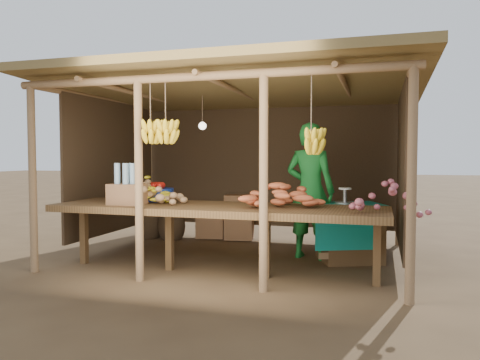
# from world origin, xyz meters

# --- Properties ---
(ground) EXTENTS (60.00, 60.00, 0.00)m
(ground) POSITION_xyz_m (0.00, 0.00, 0.00)
(ground) COLOR brown
(ground) RESTS_ON ground
(stall_structure) EXTENTS (4.70, 3.50, 2.43)m
(stall_structure) POSITION_xyz_m (0.04, -0.04, 1.91)
(stall_structure) COLOR #936F4C
(stall_structure) RESTS_ON ground
(counter) EXTENTS (3.90, 1.05, 0.80)m
(counter) POSITION_xyz_m (0.00, -0.95, 0.74)
(counter) COLOR brown
(counter) RESTS_ON ground
(potato_heap) EXTENTS (0.88, 0.54, 0.36)m
(potato_heap) POSITION_xyz_m (-0.87, -0.95, 0.98)
(potato_heap) COLOR tan
(potato_heap) RESTS_ON counter
(sweet_potato_heap) EXTENTS (0.99, 0.60, 0.36)m
(sweet_potato_heap) POSITION_xyz_m (0.76, -0.92, 0.98)
(sweet_potato_heap) COLOR #C25A32
(sweet_potato_heap) RESTS_ON counter
(onion_heap) EXTENTS (0.90, 0.74, 0.36)m
(onion_heap) POSITION_xyz_m (1.90, -1.23, 0.98)
(onion_heap) COLOR #AB535F
(onion_heap) RESTS_ON counter
(banana_pile) EXTENTS (0.56, 0.34, 0.35)m
(banana_pile) POSITION_xyz_m (-0.94, -0.89, 0.97)
(banana_pile) COLOR yellow
(banana_pile) RESTS_ON counter
(tomato_basin) EXTENTS (0.45, 0.45, 0.24)m
(tomato_basin) POSITION_xyz_m (-0.95, -0.62, 0.90)
(tomato_basin) COLOR navy
(tomato_basin) RESTS_ON counter
(bottle_box) EXTENTS (0.40, 0.32, 0.49)m
(bottle_box) POSITION_xyz_m (-1.06, -1.14, 0.99)
(bottle_box) COLOR #8F6240
(bottle_box) RESTS_ON counter
(vendor) EXTENTS (0.73, 0.55, 1.82)m
(vendor) POSITION_xyz_m (0.93, 0.18, 0.91)
(vendor) COLOR #1B7A2D
(vendor) RESTS_ON ground
(tarp_crate) EXTENTS (1.03, 0.97, 0.98)m
(tarp_crate) POSITION_xyz_m (1.44, 0.18, 0.40)
(tarp_crate) COLOR brown
(tarp_crate) RESTS_ON ground
(carton_stack) EXTENTS (1.00, 0.43, 0.72)m
(carton_stack) POSITION_xyz_m (-0.54, 1.20, 0.32)
(carton_stack) COLOR #8F6240
(carton_stack) RESTS_ON ground
(burlap_sacks) EXTENTS (0.87, 0.45, 0.61)m
(burlap_sacks) POSITION_xyz_m (-1.67, 0.95, 0.27)
(burlap_sacks) COLOR #473421
(burlap_sacks) RESTS_ON ground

